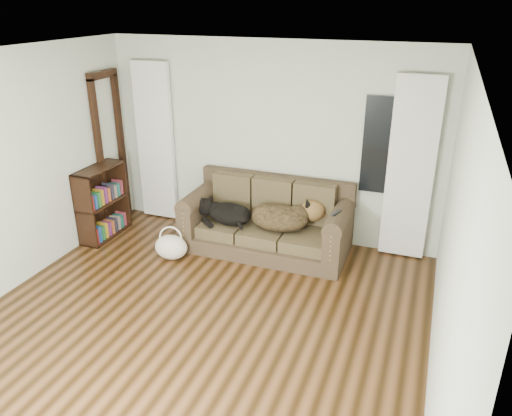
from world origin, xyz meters
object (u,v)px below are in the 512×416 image
(dog_black_lab, at_px, (227,213))
(tote_bag, at_px, (171,247))
(dog_shepherd, at_px, (284,218))
(bookshelf, at_px, (102,202))
(sofa, at_px, (266,218))

(dog_black_lab, distance_m, tote_bag, 0.83)
(dog_shepherd, xyz_separation_m, bookshelf, (-2.46, -0.36, 0.01))
(sofa, distance_m, dog_shepherd, 0.25)
(dog_shepherd, bearing_deg, sofa, -8.72)
(tote_bag, bearing_deg, dog_black_lab, 45.70)
(tote_bag, height_order, bookshelf, bookshelf)
(dog_black_lab, bearing_deg, dog_shepherd, 23.35)
(dog_shepherd, bearing_deg, bookshelf, 4.17)
(sofa, distance_m, tote_bag, 1.26)
(tote_bag, xyz_separation_m, bookshelf, (-1.18, 0.26, 0.34))
(dog_black_lab, height_order, tote_bag, dog_black_lab)
(dog_shepherd, height_order, tote_bag, dog_shepherd)
(dog_shepherd, bearing_deg, dog_black_lab, 1.99)
(dog_shepherd, distance_m, tote_bag, 1.46)
(sofa, relative_size, dog_shepherd, 2.72)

